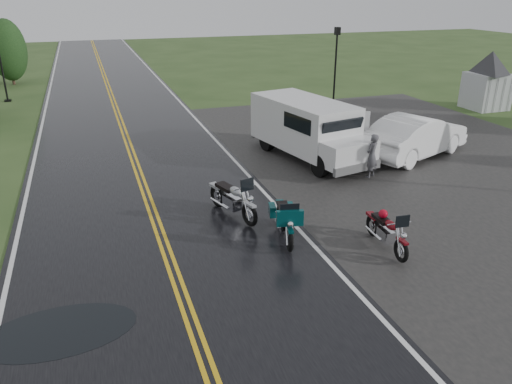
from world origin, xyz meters
The scene contains 13 objects.
ground centered at (0.00, 0.00, 0.00)m, with size 120.00×120.00×0.00m, color #2D471E.
road centered at (0.00, 10.00, 0.02)m, with size 8.00×100.00×0.04m, color black.
parking_pad centered at (11.00, 5.00, 0.01)m, with size 14.00×24.00×0.03m, color black.
visitor_center centered at (20.00, 12.00, 2.40)m, with size 16.00×10.00×4.80m, color #A8AAAD, non-canonical shape.
motorcycle_red centered at (5.49, -1.37, 0.61)m, with size 0.75×2.06×1.22m, color #600B11, non-canonical shape.
motorcycle_teal centered at (3.06, 0.05, 0.65)m, with size 0.80×2.20×1.30m, color #053A3C, non-canonical shape.
motorcycle_silver centered at (2.53, 1.78, 0.71)m, with size 0.87×2.39×1.41m, color #93949A, non-canonical shape.
van_white centered at (6.26, 4.91, 1.19)m, with size 2.27×6.04×2.37m, color silver, non-canonical shape.
person_at_van centered at (7.99, 4.26, 0.80)m, with size 0.59×0.38×1.61m, color #4B4A4F.
sedan_white centered at (10.95, 5.83, 0.85)m, with size 1.81×5.18×1.71m, color white.
lamp_post_far_left centered at (-6.07, 22.89, 2.23)m, with size 0.38×0.38×4.46m, color black, non-canonical shape.
lamp_post_far_right centered at (12.18, 15.45, 2.23)m, with size 0.38×0.38×4.46m, color black, non-canonical shape.
tree_left_far centered at (-6.30, 28.98, 1.92)m, with size 2.50×2.50×3.85m, color #1E3D19, non-canonical shape.
Camera 1 is at (-1.48, -10.57, 6.49)m, focal length 35.00 mm.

